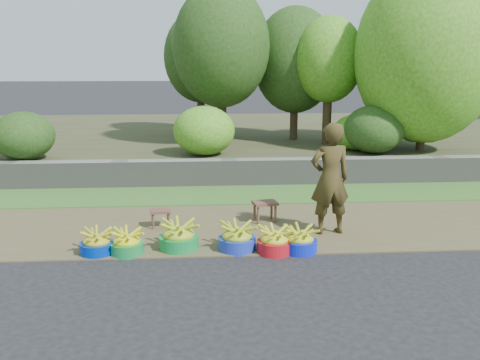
{
  "coord_description": "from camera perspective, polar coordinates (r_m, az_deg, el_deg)",
  "views": [
    {
      "loc": [
        -0.53,
        -6.66,
        2.55
      ],
      "look_at": [
        0.03,
        1.3,
        0.75
      ],
      "focal_mm": 40.0,
      "sensor_mm": 36.0,
      "label": 1
    }
  ],
  "objects": [
    {
      "name": "stool_left",
      "position": [
        8.32,
        -8.49,
        -3.55
      ],
      "size": [
        0.34,
        0.28,
        0.28
      ],
      "rotation": [
        0.0,
        0.0,
        0.14
      ],
      "color": "brown",
      "rests_on": "dirt_shoulder"
    },
    {
      "name": "basin_f",
      "position": [
        7.32,
        6.4,
        -6.45
      ],
      "size": [
        0.47,
        0.47,
        0.35
      ],
      "color": "#0C20D1",
      "rests_on": "ground"
    },
    {
      "name": "basin_a",
      "position": [
        7.43,
        -15.02,
        -6.54
      ],
      "size": [
        0.46,
        0.46,
        0.34
      ],
      "color": "#002AAB",
      "rests_on": "ground"
    },
    {
      "name": "basin_c",
      "position": [
        7.39,
        -6.56,
        -6.06
      ],
      "size": [
        0.54,
        0.54,
        0.41
      ],
      "color": "#138038",
      "rests_on": "ground"
    },
    {
      "name": "earth_bank",
      "position": [
        15.83,
        -2.06,
        4.37
      ],
      "size": [
        80.0,
        10.0,
        0.5
      ],
      "primitive_type": "cube",
      "color": "#3D3E24",
      "rests_on": "ground"
    },
    {
      "name": "vegetation",
      "position": [
        14.3,
        6.94,
        12.52
      ],
      "size": [
        36.97,
        8.18,
        4.17
      ],
      "color": "#3C2C1B",
      "rests_on": "earth_bank"
    },
    {
      "name": "basin_e",
      "position": [
        7.25,
        3.68,
        -6.56
      ],
      "size": [
        0.48,
        0.48,
        0.35
      ],
      "color": "#AE121B",
      "rests_on": "ground"
    },
    {
      "name": "retaining_wall",
      "position": [
        11.01,
        -1.17,
        0.79
      ],
      "size": [
        80.0,
        0.35,
        0.55
      ],
      "primitive_type": "cube",
      "color": "slate",
      "rests_on": "ground"
    },
    {
      "name": "ground_plane",
      "position": [
        7.15,
        0.52,
        -8.19
      ],
      "size": [
        120.0,
        120.0,
        0.0
      ],
      "primitive_type": "plane",
      "color": "black",
      "rests_on": "ground"
    },
    {
      "name": "basin_d",
      "position": [
        7.32,
        -0.33,
        -6.24
      ],
      "size": [
        0.52,
        0.52,
        0.38
      ],
      "color": "#1C33B2",
      "rests_on": "ground"
    },
    {
      "name": "dirt_shoulder",
      "position": [
        8.32,
        -0.17,
        -5.05
      ],
      "size": [
        80.0,
        2.5,
        0.02
      ],
      "primitive_type": "cube",
      "color": "brown",
      "rests_on": "ground"
    },
    {
      "name": "basin_b",
      "position": [
        7.35,
        -11.97,
        -6.62
      ],
      "size": [
        0.46,
        0.46,
        0.34
      ],
      "color": "#177B39",
      "rests_on": "ground"
    },
    {
      "name": "vendor_woman",
      "position": [
        7.93,
        9.58,
        0.13
      ],
      "size": [
        0.65,
        0.48,
        1.66
      ],
      "primitive_type": "imported",
      "rotation": [
        0.0,
        0.0,
        3.29
      ],
      "color": "black",
      "rests_on": "dirt_shoulder"
    },
    {
      "name": "stool_right",
      "position": [
        8.5,
        2.68,
        -2.76
      ],
      "size": [
        0.42,
        0.35,
        0.33
      ],
      "rotation": [
        0.0,
        0.0,
        0.19
      ],
      "color": "brown",
      "rests_on": "dirt_shoulder"
    },
    {
      "name": "grass_verge",
      "position": [
        10.24,
        -0.92,
        -1.59
      ],
      "size": [
        80.0,
        1.5,
        0.04
      ],
      "primitive_type": "cube",
      "color": "#3B6A27",
      "rests_on": "ground"
    }
  ]
}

